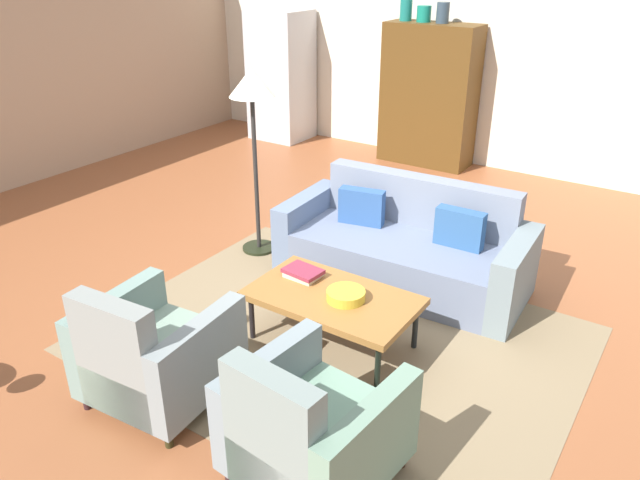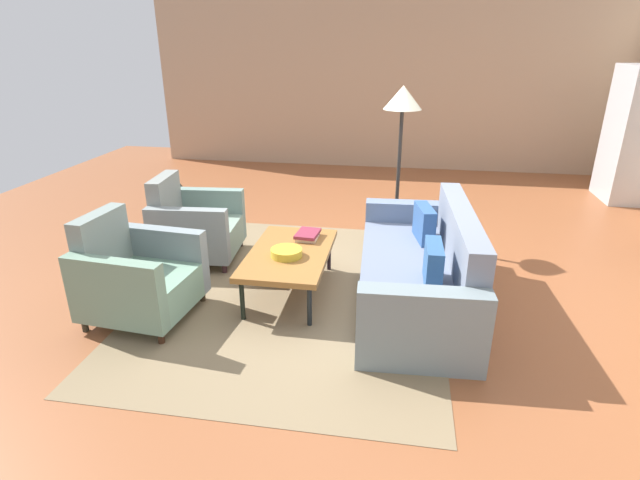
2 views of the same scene
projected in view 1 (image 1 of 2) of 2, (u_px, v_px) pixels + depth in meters
ground_plane at (330, 295)px, 5.15m from camera, size 11.10×11.10×0.00m
wall_back at (507, 58)px, 7.57m from camera, size 9.25×0.12×2.80m
area_rug at (336, 339)px, 4.57m from camera, size 3.40×2.60×0.01m
couch at (406, 248)px, 5.30m from camera, size 2.14×1.00×0.86m
coffee_table at (333, 299)px, 4.38m from camera, size 1.20×0.70×0.41m
armchair_left at (152, 357)px, 3.81m from camera, size 0.86×0.86×0.88m
armchair_right at (308, 432)px, 3.22m from camera, size 0.87×0.87×0.88m
fruit_bowl at (346, 295)px, 4.29m from camera, size 0.28×0.28×0.07m
book_stack at (303, 273)px, 4.59m from camera, size 0.30×0.22×0.06m
cabinet at (429, 96)px, 7.96m from camera, size 1.20×0.51×1.80m
vase_tall at (406, 10)px, 7.71m from camera, size 0.15×0.15×0.26m
vase_round at (424, 14)px, 7.60m from camera, size 0.18×0.18×0.19m
vase_small at (443, 13)px, 7.46m from camera, size 0.16×0.16×0.25m
refrigerator at (281, 76)px, 9.04m from camera, size 0.80×0.73×1.85m
floor_lamp at (252, 101)px, 5.31m from camera, size 0.40×0.40×1.72m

